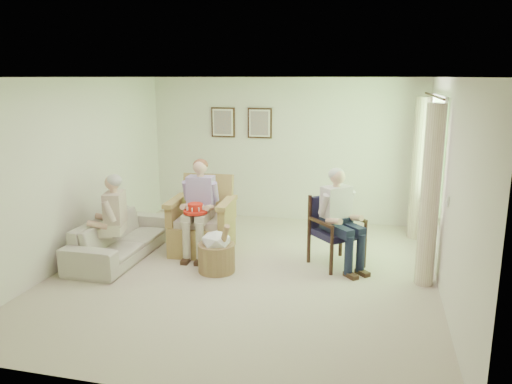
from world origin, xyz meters
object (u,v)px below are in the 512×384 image
Objects in this scene: wood_armchair at (337,227)px; sofa at (121,237)px; person_dark at (337,212)px; person_sofa at (111,215)px; red_hat at (195,209)px; hatbox at (217,251)px; wicker_armchair at (203,228)px; person_wicker at (199,200)px.

sofa is (-3.12, -0.49, -0.24)m from wood_armchair.
person_dark is 3.18m from person_sofa.
red_hat is 0.47× the size of hatbox.
sofa is at bearing -157.79° from wicker_armchair.
person_wicker reaches higher than person_dark.
red_hat reaches higher than hatbox.
wicker_armchair is 2.08m from person_dark.
person_dark is at bearing -8.74° from wicker_armchair.
sofa is 5.76× the size of red_hat.
wicker_armchair is 0.52m from red_hat.
person_sofa is 1.69× the size of hatbox.
wicker_armchair is 1.22m from sofa.
person_dark is (2.02, -0.19, 0.44)m from wicker_armchair.
sofa is 1.46× the size of person_dark.
red_hat is (0.02, -0.20, -0.08)m from person_wicker.
hatbox is (1.56, 0.02, -0.42)m from person_sofa.
red_hat is at bearing 146.78° from wood_armchair.
wood_armchair reaches higher than hatbox.
red_hat is at bearing -89.02° from person_wicker.
red_hat is (-2.01, -0.32, 0.22)m from wood_armchair.
sofa is 3.18m from person_dark.
person_wicker is at bearing 94.36° from red_hat.
person_sofa is 1.19m from red_hat.
sofa is at bearing 165.30° from person_sofa.
wicker_armchair is 3.31× the size of red_hat.
wicker_armchair is at bearing 110.36° from person_sofa.
wicker_armchair is 0.49m from person_wicker.
wood_armchair is at bearing -81.00° from sofa.
person_wicker reaches higher than wood_armchair.
person_wicker is 0.93m from hatbox.
person_sofa is 3.61× the size of red_hat.
hatbox is at bearing 162.50° from wood_armchair.
sofa is 1.59× the size of person_sofa.
wood_armchair is 1.74m from hatbox.
wood_armchair is 2.78× the size of red_hat.
sofa is 1.42× the size of person_wicker.
wood_armchair is 0.77× the size of person_sofa.
sofa is (-1.10, -0.52, -0.07)m from wicker_armchair.
wood_armchair is 0.48× the size of sofa.
person_dark reaches higher than wicker_armchair.
person_sofa is at bearing -148.32° from wicker_armchair.
person_dark is at bearing -4.51° from person_wicker.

